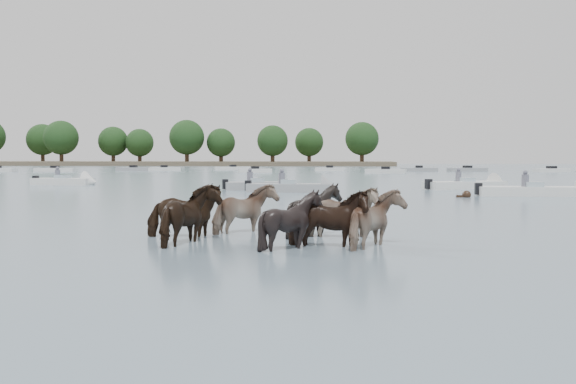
# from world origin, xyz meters

# --- Properties ---
(ground) EXTENTS (400.00, 400.00, 0.00)m
(ground) POSITION_xyz_m (0.00, 0.00, 0.00)
(ground) COLOR slate
(ground) RESTS_ON ground
(shoreline) EXTENTS (160.00, 30.00, 1.00)m
(shoreline) POSITION_xyz_m (-70.00, 150.00, 0.50)
(shoreline) COLOR #4C4233
(shoreline) RESTS_ON ground
(pony_herd) EXTENTS (6.35, 4.30, 1.61)m
(pony_herd) POSITION_xyz_m (-0.34, 1.94, 0.52)
(pony_herd) COLOR black
(pony_herd) RESTS_ON ground
(swimming_pony) EXTENTS (0.72, 0.44, 0.44)m
(swimming_pony) POSITION_xyz_m (6.73, 19.49, 0.10)
(swimming_pony) COLOR black
(swimming_pony) RESTS_ON ground
(motorboat_a) EXTENTS (4.56, 2.79, 1.92)m
(motorboat_a) POSITION_xyz_m (-4.14, 26.19, 0.23)
(motorboat_a) COLOR gray
(motorboat_a) RESTS_ON ground
(motorboat_b) EXTENTS (5.36, 1.67, 1.92)m
(motorboat_b) POSITION_xyz_m (-1.76, 23.54, 0.23)
(motorboat_b) COLOR gray
(motorboat_b) RESTS_ON ground
(motorboat_c) EXTENTS (5.84, 3.96, 1.92)m
(motorboat_c) POSITION_xyz_m (8.79, 28.61, 0.22)
(motorboat_c) COLOR silver
(motorboat_c) RESTS_ON ground
(motorboat_d) EXTENTS (6.12, 1.69, 1.92)m
(motorboat_d) POSITION_xyz_m (11.17, 21.17, 0.22)
(motorboat_d) COLOR silver
(motorboat_d) RESTS_ON ground
(motorboat_f) EXTENTS (4.92, 1.79, 1.92)m
(motorboat_f) POSITION_xyz_m (-19.15, 31.42, 0.23)
(motorboat_f) COLOR silver
(motorboat_f) RESTS_ON ground
(distant_flotilla) EXTENTS (105.16, 22.52, 0.93)m
(distant_flotilla) POSITION_xyz_m (-0.56, 77.53, 0.26)
(distant_flotilla) COLOR silver
(distant_flotilla) RESTS_ON ground
(treeline) EXTENTS (148.89, 20.02, 12.25)m
(treeline) POSITION_xyz_m (-70.67, 148.46, 6.57)
(treeline) COLOR #382619
(treeline) RESTS_ON ground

